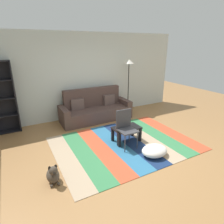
% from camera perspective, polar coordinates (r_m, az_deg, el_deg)
% --- Properties ---
extents(ground_plane, '(14.00, 14.00, 0.00)m').
position_cam_1_polar(ground_plane, '(4.65, 4.51, -10.46)').
color(ground_plane, '#9E7042').
extents(back_wall, '(6.80, 0.10, 2.70)m').
position_cam_1_polar(back_wall, '(6.38, -7.80, 10.67)').
color(back_wall, silver).
rests_on(back_wall, ground_plane).
extents(rug, '(3.34, 2.44, 0.01)m').
position_cam_1_polar(rug, '(4.79, 3.73, -9.38)').
color(rug, tan).
rests_on(rug, ground_plane).
extents(couch, '(2.26, 0.80, 1.00)m').
position_cam_1_polar(couch, '(6.17, -5.04, 0.76)').
color(couch, '#4C3833').
rests_on(couch, ground_plane).
extents(coffee_table, '(0.68, 0.41, 0.38)m').
position_cam_1_polar(coffee_table, '(4.77, 4.35, -5.43)').
color(coffee_table, black).
rests_on(coffee_table, rug).
extents(pouf, '(0.59, 0.47, 0.23)m').
position_cam_1_polar(pouf, '(4.36, 12.60, -11.24)').
color(pouf, white).
rests_on(pouf, rug).
extents(dog, '(0.22, 0.35, 0.40)m').
position_cam_1_polar(dog, '(3.67, -17.27, -17.55)').
color(dog, '#473D33').
rests_on(dog, ground_plane).
extents(standing_lamp, '(0.32, 0.32, 1.86)m').
position_cam_1_polar(standing_lamp, '(6.60, 5.07, 12.82)').
color(standing_lamp, black).
rests_on(standing_lamp, ground_plane).
extents(tv_remote, '(0.08, 0.16, 0.02)m').
position_cam_1_polar(tv_remote, '(4.75, 5.71, -4.43)').
color(tv_remote, black).
rests_on(tv_remote, coffee_table).
extents(folding_chair, '(0.40, 0.40, 0.90)m').
position_cam_1_polar(folding_chair, '(4.47, 4.10, -4.04)').
color(folding_chair, '#38383D').
rests_on(folding_chair, ground_plane).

